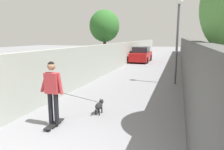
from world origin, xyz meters
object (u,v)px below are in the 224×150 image
object	(u,v)px
skateboard	(54,124)
person_skateboarder	(52,88)
dog	(99,106)
lamp_post	(178,26)
tree_left_near	(104,26)
car_near	(141,55)

from	to	relation	value
skateboard	person_skateboarder	bearing A→B (deg)	-153.43
dog	skateboard	bearing A→B (deg)	147.13
skateboard	dog	distance (m)	1.58
lamp_post	skateboard	bearing A→B (deg)	154.69
tree_left_near	car_near	size ratio (longest dim) A/B	1.09
car_near	skateboard	bearing A→B (deg)	-178.64
tree_left_near	skateboard	xyz separation A→B (m)	(-10.78, -2.37, -3.27)
lamp_post	skateboard	xyz separation A→B (m)	(-6.66, 3.15, -2.99)
car_near	lamp_post	bearing A→B (deg)	-159.91
person_skateboarder	car_near	distance (m)	16.33
tree_left_near	person_skateboarder	bearing A→B (deg)	-167.61
lamp_post	dog	distance (m)	6.45
tree_left_near	skateboard	size ratio (longest dim) A/B	5.70
tree_left_near	person_skateboarder	world-z (taller)	tree_left_near
lamp_post	skateboard	distance (m)	7.95
person_skateboarder	skateboard	bearing A→B (deg)	26.57
dog	car_near	size ratio (longest dim) A/B	0.38
skateboard	car_near	size ratio (longest dim) A/B	0.19
lamp_post	car_near	world-z (taller)	lamp_post
tree_left_near	lamp_post	world-z (taller)	tree_left_near
tree_left_near	lamp_post	distance (m)	6.89
tree_left_near	dog	xyz separation A→B (m)	(-9.46, -3.22, -3.06)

